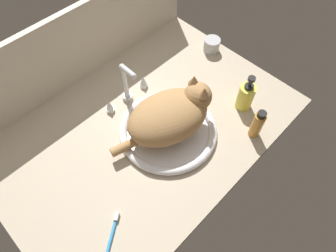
{
  "coord_description": "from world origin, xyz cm",
  "views": [
    {
      "loc": [
        -35.87,
        -46.62,
        93.91
      ],
      "look_at": [
        4.33,
        -6.93,
        7.0
      ],
      "focal_mm": 31.1,
      "sensor_mm": 36.0,
      "label": 1
    }
  ],
  "objects_px": {
    "cat": "(173,114)",
    "metal_jar": "(212,45)",
    "faucet": "(127,87)",
    "sink_basin": "(168,130)",
    "toothbrush": "(110,243)",
    "amber_bottle": "(257,124)",
    "soap_pump_bottle": "(246,96)"
  },
  "relations": [
    {
      "from": "sink_basin",
      "to": "soap_pump_bottle",
      "type": "bearing_deg",
      "value": -22.68
    },
    {
      "from": "faucet",
      "to": "toothbrush",
      "type": "xyz_separation_m",
      "value": [
        -0.4,
        -0.37,
        -0.06
      ]
    },
    {
      "from": "faucet",
      "to": "toothbrush",
      "type": "bearing_deg",
      "value": -136.98
    },
    {
      "from": "sink_basin",
      "to": "cat",
      "type": "relative_size",
      "value": 0.93
    },
    {
      "from": "faucet",
      "to": "amber_bottle",
      "type": "distance_m",
      "value": 0.5
    },
    {
      "from": "faucet",
      "to": "cat",
      "type": "height_order",
      "value": "cat"
    },
    {
      "from": "cat",
      "to": "toothbrush",
      "type": "height_order",
      "value": "cat"
    },
    {
      "from": "soap_pump_bottle",
      "to": "toothbrush",
      "type": "xyz_separation_m",
      "value": [
        -0.69,
        -0.03,
        -0.05
      ]
    },
    {
      "from": "faucet",
      "to": "toothbrush",
      "type": "distance_m",
      "value": 0.55
    },
    {
      "from": "metal_jar",
      "to": "amber_bottle",
      "type": "distance_m",
      "value": 0.46
    },
    {
      "from": "cat",
      "to": "metal_jar",
      "type": "relative_size",
      "value": 5.4
    },
    {
      "from": "soap_pump_bottle",
      "to": "toothbrush",
      "type": "bearing_deg",
      "value": -177.56
    },
    {
      "from": "cat",
      "to": "metal_jar",
      "type": "xyz_separation_m",
      "value": [
        0.43,
        0.17,
        -0.07
      ]
    },
    {
      "from": "faucet",
      "to": "metal_jar",
      "type": "distance_m",
      "value": 0.45
    },
    {
      "from": "sink_basin",
      "to": "amber_bottle",
      "type": "xyz_separation_m",
      "value": [
        0.22,
        -0.23,
        0.05
      ]
    },
    {
      "from": "cat",
      "to": "soap_pump_bottle",
      "type": "xyz_separation_m",
      "value": [
        0.27,
        -0.12,
        -0.04
      ]
    },
    {
      "from": "amber_bottle",
      "to": "soap_pump_bottle",
      "type": "bearing_deg",
      "value": 54.23
    },
    {
      "from": "amber_bottle",
      "to": "faucet",
      "type": "bearing_deg",
      "value": 115.75
    },
    {
      "from": "soap_pump_bottle",
      "to": "metal_jar",
      "type": "xyz_separation_m",
      "value": [
        0.15,
        0.29,
        -0.03
      ]
    },
    {
      "from": "sink_basin",
      "to": "cat",
      "type": "height_order",
      "value": "cat"
    },
    {
      "from": "metal_jar",
      "to": "toothbrush",
      "type": "height_order",
      "value": "metal_jar"
    },
    {
      "from": "metal_jar",
      "to": "toothbrush",
      "type": "xyz_separation_m",
      "value": [
        -0.84,
        -0.32,
        -0.02
      ]
    },
    {
      "from": "cat",
      "to": "amber_bottle",
      "type": "bearing_deg",
      "value": -48.41
    },
    {
      "from": "faucet",
      "to": "amber_bottle",
      "type": "relative_size",
      "value": 1.6
    },
    {
      "from": "faucet",
      "to": "soap_pump_bottle",
      "type": "relative_size",
      "value": 1.3
    },
    {
      "from": "sink_basin",
      "to": "toothbrush",
      "type": "height_order",
      "value": "sink_basin"
    },
    {
      "from": "faucet",
      "to": "cat",
      "type": "bearing_deg",
      "value": -85.39
    },
    {
      "from": "sink_basin",
      "to": "toothbrush",
      "type": "distance_m",
      "value": 0.42
    },
    {
      "from": "toothbrush",
      "to": "amber_bottle",
      "type": "bearing_deg",
      "value": -7.08
    },
    {
      "from": "cat",
      "to": "soap_pump_bottle",
      "type": "distance_m",
      "value": 0.3
    },
    {
      "from": "faucet",
      "to": "amber_bottle",
      "type": "bearing_deg",
      "value": -64.25
    },
    {
      "from": "soap_pump_bottle",
      "to": "amber_bottle",
      "type": "bearing_deg",
      "value": -125.77
    }
  ]
}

